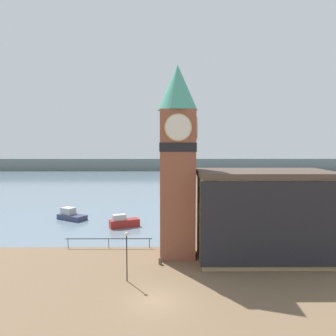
% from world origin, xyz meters
% --- Properties ---
extents(ground_plane, '(160.00, 160.00, 0.00)m').
position_xyz_m(ground_plane, '(0.00, 0.00, 0.00)').
color(ground_plane, brown).
extents(water, '(160.00, 120.00, 0.00)m').
position_xyz_m(water, '(0.00, 72.84, -0.00)').
color(water, slate).
rests_on(water, ground_plane).
extents(far_shoreline, '(180.00, 3.00, 5.00)m').
position_xyz_m(far_shoreline, '(0.00, 112.84, 2.50)').
color(far_shoreline, slate).
rests_on(far_shoreline, water).
extents(pier_railing, '(9.94, 0.08, 1.09)m').
position_xyz_m(pier_railing, '(-5.77, 12.59, 0.95)').
color(pier_railing, '#232328').
rests_on(pier_railing, ground_plane).
extents(clock_tower, '(4.14, 4.14, 19.99)m').
position_xyz_m(clock_tower, '(2.01, 10.06, 10.61)').
color(clock_tower, brown).
rests_on(clock_tower, ground_plane).
extents(pier_building, '(13.66, 7.40, 9.20)m').
position_xyz_m(pier_building, '(10.80, 8.96, 4.62)').
color(pier_building, tan).
rests_on(pier_building, ground_plane).
extents(boat_near, '(4.44, 2.91, 1.86)m').
position_xyz_m(boat_near, '(-5.26, 21.67, 0.71)').
color(boat_near, maroon).
rests_on(boat_near, water).
extents(boat_far, '(5.03, 4.21, 1.79)m').
position_xyz_m(boat_far, '(-14.11, 26.40, 0.64)').
color(boat_far, '#333856').
rests_on(boat_far, water).
extents(mooring_bollard_near, '(0.36, 0.36, 0.70)m').
position_xyz_m(mooring_bollard_near, '(0.22, 7.50, 0.37)').
color(mooring_bollard_near, brown).
rests_on(mooring_bollard_near, ground_plane).
extents(lamp_post, '(0.32, 0.32, 4.36)m').
position_xyz_m(lamp_post, '(-2.61, 3.60, 3.01)').
color(lamp_post, black).
rests_on(lamp_post, ground_plane).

